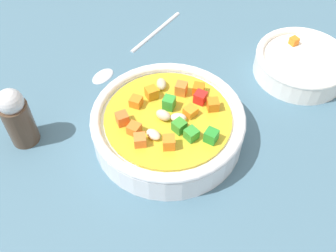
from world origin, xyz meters
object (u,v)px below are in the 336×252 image
(spoon, at_px, (128,53))
(soup_bowl_main, at_px, (168,124))
(pepper_shaker, at_px, (17,117))
(side_bowl_small, at_px, (299,62))

(spoon, bearing_deg, soup_bowl_main, 56.68)
(spoon, distance_m, pepper_shaker, 0.21)
(soup_bowl_main, xyz_separation_m, spoon, (0.03, 0.17, -0.02))
(soup_bowl_main, bearing_deg, side_bowl_small, 1.00)
(soup_bowl_main, distance_m, pepper_shaker, 0.18)
(spoon, distance_m, side_bowl_small, 0.26)
(soup_bowl_main, xyz_separation_m, side_bowl_small, (0.23, 0.00, -0.01))
(spoon, height_order, side_bowl_small, side_bowl_small)
(soup_bowl_main, xyz_separation_m, pepper_shaker, (-0.16, 0.09, 0.02))
(soup_bowl_main, bearing_deg, spoon, 79.04)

